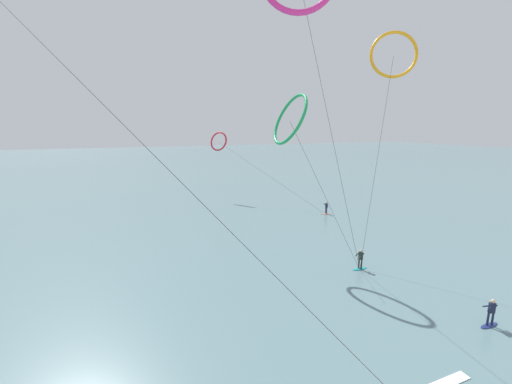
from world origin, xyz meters
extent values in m
cube|color=slate|center=(0.00, 106.70, 0.04)|extent=(400.00, 200.00, 0.08)
ellipsoid|color=#EA7260|center=(16.43, 36.49, 0.11)|extent=(1.40, 0.40, 0.06)
cylinder|color=#191E38|center=(16.45, 36.63, 0.54)|extent=(0.12, 0.12, 0.80)
cylinder|color=#191E38|center=(16.41, 36.36, 0.54)|extent=(0.12, 0.12, 0.80)
cube|color=#191E38|center=(16.43, 36.49, 1.25)|extent=(0.24, 0.34, 0.62)
sphere|color=tan|center=(16.43, 36.49, 1.67)|extent=(0.22, 0.22, 0.22)
cylinder|color=#191E38|center=(16.45, 36.83, 1.30)|extent=(0.51, 0.15, 0.39)
cylinder|color=#191E38|center=(16.40, 36.40, 1.30)|extent=(0.51, 0.15, 0.39)
ellipsoid|color=teal|center=(8.98, 20.94, 0.11)|extent=(1.40, 0.40, 0.06)
cylinder|color=#1E2823|center=(8.99, 20.80, 0.54)|extent=(0.12, 0.12, 0.80)
cylinder|color=#1E2823|center=(8.96, 21.08, 0.54)|extent=(0.12, 0.12, 0.80)
cube|color=#1E2823|center=(8.98, 20.94, 1.25)|extent=(0.23, 0.34, 0.62)
sphere|color=tan|center=(8.98, 20.94, 1.67)|extent=(0.22, 0.22, 0.22)
cylinder|color=#1E2823|center=(8.99, 20.84, 1.30)|extent=(0.51, 0.13, 0.39)
cylinder|color=#1E2823|center=(8.96, 21.28, 1.30)|extent=(0.51, 0.13, 0.39)
ellipsoid|color=navy|center=(10.78, 11.83, 0.11)|extent=(1.40, 0.40, 0.06)
cylinder|color=#191E38|center=(10.64, 11.87, 0.54)|extent=(0.12, 0.12, 0.80)
cylinder|color=#191E38|center=(10.91, 11.78, 0.54)|extent=(0.12, 0.12, 0.80)
cube|color=#191E38|center=(10.78, 11.83, 1.25)|extent=(0.37, 0.30, 0.62)
sphere|color=tan|center=(10.78, 11.83, 1.67)|extent=(0.22, 0.22, 0.22)
cylinder|color=#191E38|center=(10.57, 12.02, 1.30)|extent=(0.26, 0.50, 0.39)
cylinder|color=#191E38|center=(10.98, 11.87, 1.30)|extent=(0.26, 0.50, 0.39)
torus|color=orange|center=(13.35, 23.56, 17.58)|extent=(3.83, 2.67, 3.95)
cylinder|color=#3F3F3F|center=(11.17, 22.25, 8.73)|extent=(4.41, 2.65, 17.46)
torus|color=red|center=(6.24, 52.55, 9.35)|extent=(2.84, 3.23, 3.13)
cylinder|color=#3F3F3F|center=(11.33, 44.52, 4.61)|extent=(10.22, 16.08, 9.24)
torus|color=#199351|center=(4.85, 25.94, 12.23)|extent=(2.38, 4.77, 4.36)
cylinder|color=#3F3F3F|center=(6.91, 23.44, 6.05)|extent=(4.15, 5.03, 12.11)
cylinder|color=#3F3F3F|center=(5.82, 21.02, 10.42)|extent=(6.34, 0.17, 20.85)
cylinder|color=#3F3F3F|center=(-7.57, 16.40, 10.84)|extent=(18.72, 17.33, 21.70)
camera|label=1|loc=(-8.43, 1.46, 11.54)|focal=22.51mm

